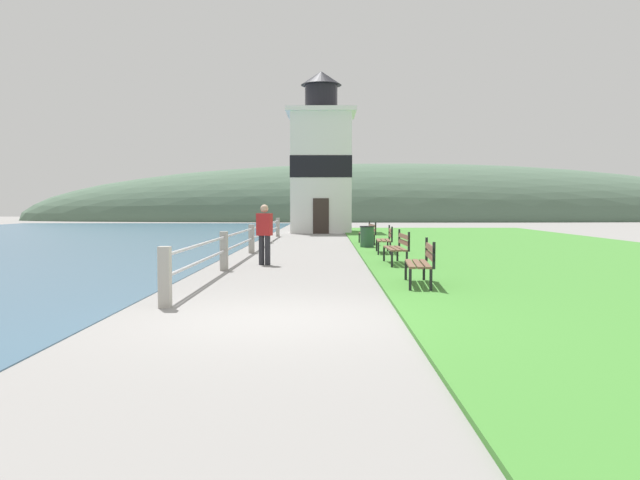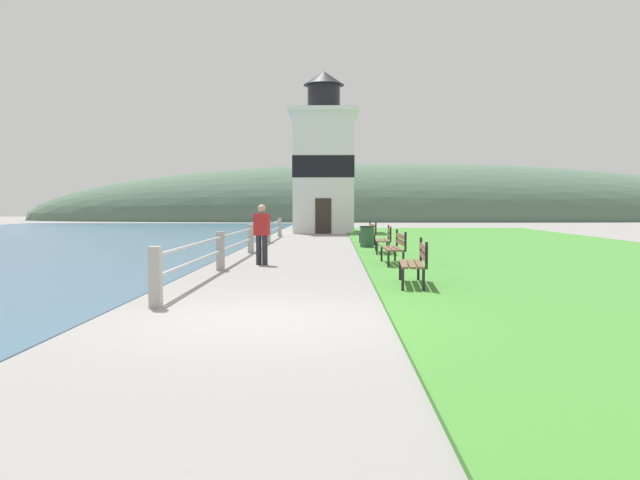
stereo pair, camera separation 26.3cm
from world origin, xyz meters
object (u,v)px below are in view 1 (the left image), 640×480
object	(u,v)px
park_bench_near	(422,260)
park_bench_midway	(398,246)
trash_bin	(367,237)
park_bench_by_lighthouse	(369,232)
park_bench_far	(386,238)
lighthouse	(321,164)
person_strolling	(264,232)

from	to	relation	value
park_bench_near	park_bench_midway	world-z (taller)	same
park_bench_midway	trash_bin	world-z (taller)	park_bench_midway
park_bench_by_lighthouse	trash_bin	distance (m)	1.95
park_bench_far	park_bench_by_lighthouse	xyz separation A→B (m)	(-0.24, 4.76, 0.00)
lighthouse	trash_bin	bearing A→B (deg)	-82.57
park_bench_near	park_bench_midway	xyz separation A→B (m)	(0.03, 4.31, 0.00)
park_bench_midway	lighthouse	bearing A→B (deg)	-85.12
park_bench_near	lighthouse	world-z (taller)	lighthouse
park_bench_near	park_bench_midway	distance (m)	4.31
park_bench_midway	park_bench_far	bearing A→B (deg)	-91.86
park_bench_midway	park_bench_far	world-z (taller)	same
park_bench_far	person_strolling	world-z (taller)	person_strolling
lighthouse	person_strolling	bearing A→B (deg)	-93.76
park_bench_near	lighthouse	xyz separation A→B (m)	(-2.18, 24.90, 3.53)
park_bench_by_lighthouse	person_strolling	xyz separation A→B (m)	(-3.34, -8.25, 0.34)
trash_bin	park_bench_far	bearing A→B (deg)	-81.30
park_bench_midway	lighthouse	world-z (taller)	lighthouse
park_bench_near	lighthouse	size ratio (longest dim) A/B	0.18
person_strolling	park_bench_by_lighthouse	bearing A→B (deg)	-3.93
park_bench_by_lighthouse	park_bench_near	bearing A→B (deg)	86.64
park_bench_near	person_strolling	xyz separation A→B (m)	(-3.51, 4.63, 0.34)
park_bench_far	lighthouse	world-z (taller)	lighthouse
park_bench_far	lighthouse	size ratio (longest dim) A/B	0.17
trash_bin	park_bench_midway	bearing A→B (deg)	-86.63
lighthouse	person_strolling	world-z (taller)	lighthouse
park_bench_near	person_strolling	world-z (taller)	person_strolling
park_bench_midway	park_bench_by_lighthouse	bearing A→B (deg)	-89.92
park_bench_by_lighthouse	lighthouse	size ratio (longest dim) A/B	0.19
person_strolling	lighthouse	bearing A→B (deg)	14.37
person_strolling	park_bench_midway	bearing A→B (deg)	-77.14
lighthouse	park_bench_far	bearing A→B (deg)	-82.35
lighthouse	park_bench_midway	bearing A→B (deg)	-83.87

